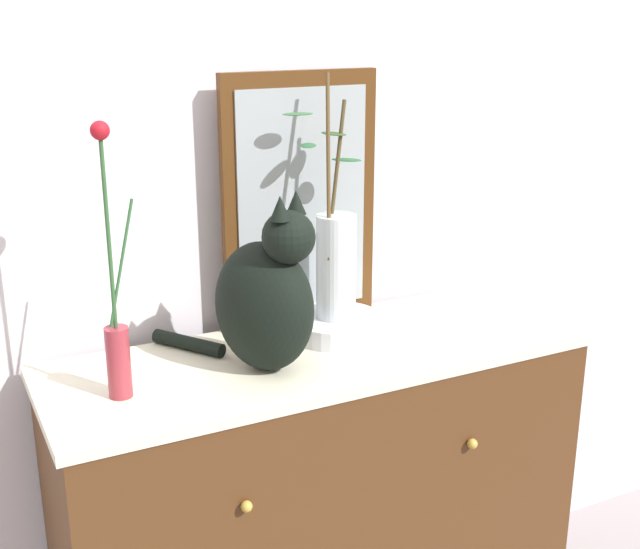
# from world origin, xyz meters

# --- Properties ---
(wall_back) EXTENTS (4.40, 0.08, 2.60)m
(wall_back) POSITION_xyz_m (0.00, 0.29, 1.30)
(wall_back) COLOR silver
(wall_back) RESTS_ON ground_plane
(sideboard) EXTENTS (1.24, 0.45, 0.90)m
(sideboard) POSITION_xyz_m (0.00, -0.00, 0.45)
(sideboard) COLOR #492A14
(sideboard) RESTS_ON ground_plane
(mirror_leaning) EXTENTS (0.39, 0.03, 0.61)m
(mirror_leaning) POSITION_xyz_m (0.04, 0.19, 1.21)
(mirror_leaning) COLOR #47270F
(mirror_leaning) RESTS_ON sideboard
(cat_sitting) EXTENTS (0.31, 0.40, 0.39)m
(cat_sitting) POSITION_xyz_m (-0.15, -0.04, 1.06)
(cat_sitting) COLOR black
(cat_sitting) RESTS_ON sideboard
(vase_slim_green) EXTENTS (0.08, 0.05, 0.55)m
(vase_slim_green) POSITION_xyz_m (-0.46, -0.03, 1.05)
(vase_slim_green) COLOR maroon
(vase_slim_green) RESTS_ON sideboard
(bowl_porcelain) EXTENTS (0.22, 0.22, 0.05)m
(bowl_porcelain) POSITION_xyz_m (0.07, 0.07, 0.93)
(bowl_porcelain) COLOR white
(bowl_porcelain) RESTS_ON sideboard
(vase_glass_clear) EXTENTS (0.19, 0.12, 0.56)m
(vase_glass_clear) POSITION_xyz_m (0.07, 0.07, 1.09)
(vase_glass_clear) COLOR silver
(vase_glass_clear) RESTS_ON bowl_porcelain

